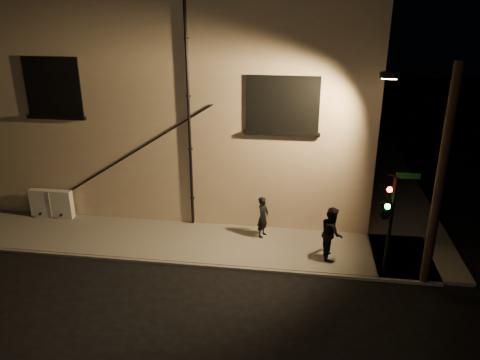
% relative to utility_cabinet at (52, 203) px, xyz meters
% --- Properties ---
extents(ground, '(90.00, 90.00, 0.00)m').
position_rel_utility_cabinet_xyz_m(ground, '(7.62, -2.70, -0.70)').
color(ground, black).
extents(sidewalk, '(21.00, 16.00, 0.12)m').
position_rel_utility_cabinet_xyz_m(sidewalk, '(8.85, 1.69, -0.64)').
color(sidewalk, slate).
rests_on(sidewalk, ground).
extents(building, '(16.20, 12.23, 8.80)m').
position_rel_utility_cabinet_xyz_m(building, '(4.62, 6.29, 3.70)').
color(building, beige).
rests_on(building, ground).
extents(utility_cabinet, '(1.77, 0.30, 1.16)m').
position_rel_utility_cabinet_xyz_m(utility_cabinet, '(0.00, 0.00, 0.00)').
color(utility_cabinet, silver).
rests_on(utility_cabinet, sidewalk).
extents(pedestrian_a, '(0.55, 0.67, 1.57)m').
position_rel_utility_cabinet_xyz_m(pedestrian_a, '(8.67, -0.45, 0.20)').
color(pedestrian_a, black).
rests_on(pedestrian_a, sidewalk).
extents(pedestrian_b, '(0.79, 0.97, 1.86)m').
position_rel_utility_cabinet_xyz_m(pedestrian_b, '(11.13, -1.67, 0.35)').
color(pedestrian_b, black).
rests_on(pedestrian_b, sidewalk).
extents(traffic_signal, '(1.23, 2.04, 3.47)m').
position_rel_utility_cabinet_xyz_m(traffic_signal, '(12.65, -2.51, 1.75)').
color(traffic_signal, black).
rests_on(traffic_signal, sidewalk).
extents(streetlamp_pole, '(2.02, 1.38, 6.93)m').
position_rel_utility_cabinet_xyz_m(streetlamp_pole, '(13.95, -2.60, 3.00)').
color(streetlamp_pole, black).
rests_on(streetlamp_pole, ground).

